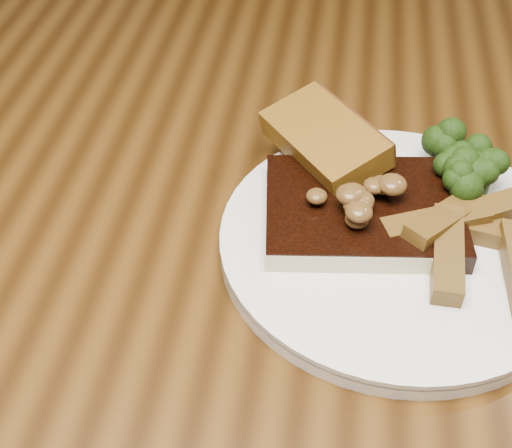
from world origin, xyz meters
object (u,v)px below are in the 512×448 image
at_px(chair_far, 304,93).
at_px(steak, 363,213).
at_px(potato_wedges, 478,228).
at_px(plate, 395,244).
at_px(dining_table, 256,315).
at_px(garlic_bread, 323,158).

height_order(chair_far, steak, chair_far).
height_order(steak, potato_wedges, potato_wedges).
xyz_separation_m(steak, potato_wedges, (0.09, -0.01, 0.00)).
bearing_deg(steak, chair_far, 91.17).
relative_size(plate, steak, 1.82).
xyz_separation_m(dining_table, chair_far, (-0.01, 0.64, -0.18)).
bearing_deg(plate, dining_table, -178.25).
bearing_deg(plate, chair_far, 100.34).
relative_size(dining_table, steak, 10.80).
relative_size(dining_table, potato_wedges, 15.23).
height_order(dining_table, steak, steak).
relative_size(chair_far, plate, 3.21).
xyz_separation_m(dining_table, garlic_bread, (0.04, 0.08, 0.12)).
bearing_deg(chair_far, potato_wedges, 124.41).
relative_size(plate, potato_wedges, 2.56).
bearing_deg(garlic_bread, potato_wedges, 21.14).
bearing_deg(steak, garlic_bread, 112.61).
relative_size(plate, garlic_bread, 2.52).
xyz_separation_m(chair_far, steak, (0.09, -0.62, 0.30)).
xyz_separation_m(plate, potato_wedges, (0.06, 0.01, 0.02)).
bearing_deg(garlic_bread, steak, -9.92).
bearing_deg(dining_table, plate, 1.75).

